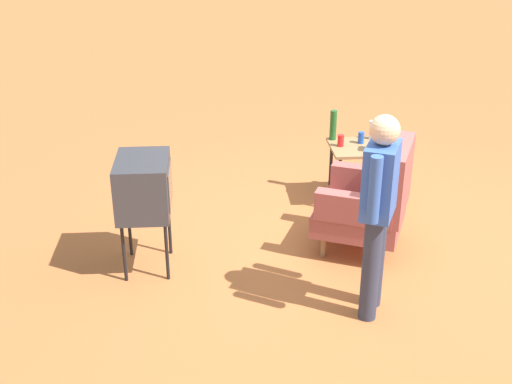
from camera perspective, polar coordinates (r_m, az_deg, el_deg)
name	(u,v)px	position (r m, az deg, el deg)	size (l,w,h in m)	color
ground_plane	(350,256)	(6.17, 8.05, -5.49)	(60.00, 60.00, 0.00)	#AD6033
armchair	(372,201)	(6.10, 9.90, -0.73)	(1.01, 1.02, 1.06)	#937047
side_table	(357,155)	(7.01, 8.66, 3.20)	(0.56, 0.56, 0.63)	black
tv_on_stand	(144,187)	(5.68, -9.62, 0.46)	(0.61, 0.46, 1.03)	black
person_standing	(378,205)	(5.01, 10.45, -1.12)	(0.53, 0.35, 1.64)	#2D3347
bottle_short_clear	(372,130)	(7.18, 9.93, 5.28)	(0.06, 0.06, 0.20)	silver
soda_can_red	(341,141)	(6.94, 7.28, 4.40)	(0.07, 0.07, 0.12)	red
bottle_wine_green	(333,125)	(7.08, 6.64, 5.73)	(0.07, 0.07, 0.32)	#1E5623
soda_can_blue	(361,138)	(7.05, 9.01, 4.63)	(0.07, 0.07, 0.12)	blue
flower_vase	(380,138)	(6.83, 10.57, 4.60)	(0.15, 0.10, 0.27)	silver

